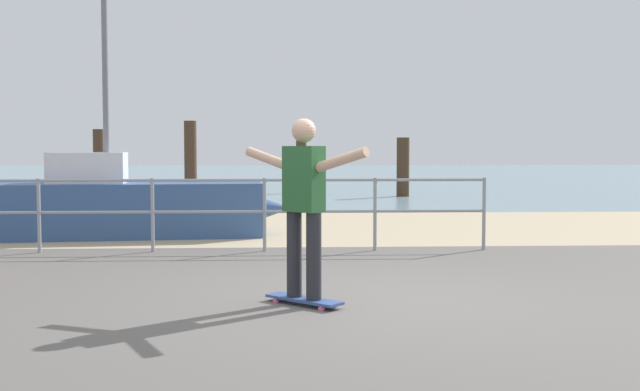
{
  "coord_description": "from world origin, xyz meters",
  "views": [
    {
      "loc": [
        -0.7,
        -7.16,
        1.46
      ],
      "look_at": [
        -0.25,
        2.0,
        0.9
      ],
      "focal_mm": 43.18,
      "sensor_mm": 36.0,
      "label": 1
    }
  ],
  "objects": [
    {
      "name": "sailboat",
      "position": [
        -3.12,
        5.61,
        0.52
      ],
      "size": [
        5.04,
        1.85,
        5.02
      ],
      "color": "#335184",
      "rests_on": "ground"
    },
    {
      "name": "skateboarder",
      "position": [
        -0.51,
        -0.15,
        1.02
      ],
      "size": [
        1.12,
        1.05,
        1.65
      ],
      "color": "#26262B",
      "rests_on": "skateboard"
    },
    {
      "name": "groyne_post_0",
      "position": [
        -6.14,
        15.93,
        1.02
      ],
      "size": [
        0.34,
        0.34,
        2.03
      ],
      "primitive_type": "cylinder",
      "color": "#422D1E",
      "rests_on": "ground"
    },
    {
      "name": "beach_strip",
      "position": [
        0.0,
        7.0,
        0.0
      ],
      "size": [
        24.0,
        6.0,
        0.04
      ],
      "primitive_type": "cube",
      "color": "tan",
      "rests_on": "ground"
    },
    {
      "name": "skateboard",
      "position": [
        -0.51,
        -0.15,
        0.07
      ],
      "size": [
        0.72,
        0.69,
        0.08
      ],
      "color": "#334C8C",
      "rests_on": "ground"
    },
    {
      "name": "sea_surface",
      "position": [
        0.0,
        35.0,
        0.0
      ],
      "size": [
        72.0,
        50.0,
        0.04
      ],
      "primitive_type": "cube",
      "color": "#75939E",
      "rests_on": "ground"
    },
    {
      "name": "groyne_post_1",
      "position": [
        -3.12,
        13.16,
        1.09
      ],
      "size": [
        0.32,
        0.32,
        2.19
      ],
      "primitive_type": "cylinder",
      "color": "#422D1E",
      "rests_on": "ground"
    },
    {
      "name": "ground_plane",
      "position": [
        0.0,
        -1.0,
        0.0
      ],
      "size": [
        24.0,
        10.0,
        0.04
      ],
      "primitive_type": "cube",
      "color": "#605B56",
      "rests_on": "ground"
    },
    {
      "name": "railing_fence",
      "position": [
        -3.29,
        3.6,
        0.7
      ],
      "size": [
        10.95,
        0.05,
        1.05
      ],
      "color": "gray",
      "rests_on": "ground"
    },
    {
      "name": "groyne_post_3",
      "position": [
        2.93,
        15.88,
        0.9
      ],
      "size": [
        0.38,
        0.38,
        1.8
      ],
      "primitive_type": "cylinder",
      "color": "#422D1E",
      "rests_on": "ground"
    },
    {
      "name": "groyne_post_2",
      "position": [
        -0.09,
        17.83,
        1.04
      ],
      "size": [
        0.34,
        0.34,
        2.07
      ],
      "primitive_type": "cylinder",
      "color": "#422D1E",
      "rests_on": "ground"
    }
  ]
}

